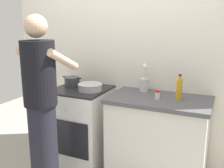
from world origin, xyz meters
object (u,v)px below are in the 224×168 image
utensil_crock (144,83)px  spice_bottle (157,95)px  oil_bottle (179,89)px  person (42,109)px  mixing_bowl (90,87)px  stove_range (82,126)px  pot (72,82)px

utensil_crock → spice_bottle: (0.21, -0.24, -0.04)m
oil_bottle → person: person is taller
spice_bottle → oil_bottle: size_ratio=0.35×
mixing_bowl → person: bearing=-105.6°
utensil_crock → person: (-0.71, -0.84, -0.13)m
stove_range → person: 0.76m
mixing_bowl → spice_bottle: spice_bottle is taller
pot → person: 0.70m
oil_bottle → person: (-1.12, -0.66, -0.15)m
pot → spice_bottle: size_ratio=2.72×
stove_range → person: size_ratio=0.53×
stove_range → utensil_crock: 0.89m
spice_bottle → pot: bearing=175.4°
stove_range → mixing_bowl: size_ratio=3.33×
stove_range → oil_bottle: bearing=1.0°
stove_range → mixing_bowl: mixing_bowl is taller
oil_bottle → pot: bearing=179.0°
utensil_crock → pot: bearing=-169.5°
utensil_crock → oil_bottle: (0.40, -0.18, 0.02)m
stove_range → spice_bottle: spice_bottle is taller
spice_bottle → oil_bottle: bearing=17.6°
mixing_bowl → spice_bottle: 0.75m
pot → person: person is taller
stove_range → pot: (-0.14, 0.04, 0.51)m
spice_bottle → stove_range: bearing=177.2°
stove_range → utensil_crock: utensil_crock is taller
pot → spice_bottle: (1.03, -0.08, -0.01)m
mixing_bowl → spice_bottle: size_ratio=3.07×
stove_range → spice_bottle: 1.02m
stove_range → person: person is taller
utensil_crock → stove_range: bearing=-164.1°
mixing_bowl → person: (-0.17, -0.61, -0.08)m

